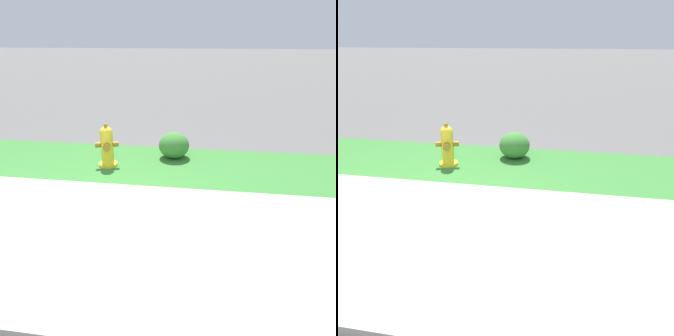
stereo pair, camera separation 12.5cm
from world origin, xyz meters
TOP-DOWN VIEW (x-y plane):
  - ground_plane at (0.00, 0.00)m, footprint 120.00×120.00m
  - sidewalk_pavement at (0.00, 0.00)m, footprint 18.00×2.58m
  - grass_verge at (0.00, 2.21)m, footprint 18.00×1.84m
  - street_curb at (0.00, -1.37)m, footprint 18.00×0.16m
  - fire_hydrant_near_corner at (-0.34, 2.01)m, footprint 0.39×0.37m
  - shrub_bush_far_verge at (0.71, 2.58)m, footprint 0.55×0.55m

SIDE VIEW (x-z plane):
  - ground_plane at x=0.00m, z-range 0.00..0.00m
  - grass_verge at x=0.00m, z-range 0.00..0.01m
  - sidewalk_pavement at x=0.00m, z-range 0.00..0.01m
  - street_curb at x=0.00m, z-range 0.00..0.12m
  - shrub_bush_far_verge at x=0.71m, z-range 0.00..0.47m
  - fire_hydrant_near_corner at x=-0.34m, z-range -0.02..0.72m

